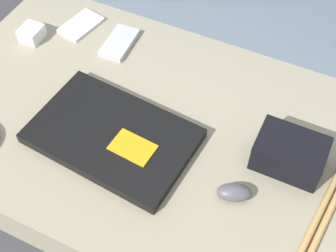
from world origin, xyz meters
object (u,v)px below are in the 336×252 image
(laptop, at_px, (113,136))
(camera_pouch, at_px, (290,153))
(charger_brick, at_px, (32,33))
(phone_black, at_px, (119,43))
(computer_mouse, at_px, (234,192))
(phone_small, at_px, (81,25))

(laptop, relative_size, camera_pouch, 2.58)
(charger_brick, bearing_deg, phone_black, 19.55)
(laptop, bearing_deg, phone_black, 121.52)
(laptop, distance_m, phone_black, 0.29)
(computer_mouse, relative_size, phone_black, 0.64)
(computer_mouse, bearing_deg, phone_black, 124.32)
(computer_mouse, xyz_separation_m, camera_pouch, (0.07, 0.12, 0.02))
(phone_black, relative_size, phone_small, 0.99)
(charger_brick, bearing_deg, camera_pouch, -7.12)
(laptop, height_order, charger_brick, charger_brick)
(phone_black, bearing_deg, laptop, -66.73)
(laptop, xyz_separation_m, phone_small, (-0.26, 0.28, -0.01))
(laptop, distance_m, camera_pouch, 0.37)
(charger_brick, bearing_deg, laptop, -28.80)
(camera_pouch, relative_size, charger_brick, 2.52)
(camera_pouch, bearing_deg, phone_black, 161.53)
(phone_black, xyz_separation_m, phone_small, (-0.13, 0.02, -0.00))
(phone_black, distance_m, phone_small, 0.13)
(phone_small, relative_size, charger_brick, 2.23)
(camera_pouch, height_order, charger_brick, camera_pouch)
(phone_small, height_order, camera_pouch, camera_pouch)
(laptop, relative_size, charger_brick, 6.52)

